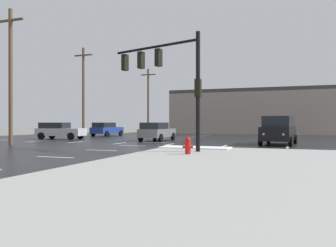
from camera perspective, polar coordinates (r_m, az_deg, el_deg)
name	(u,v)px	position (r m, az deg, el deg)	size (l,w,h in m)	color
ground_plane	(144,144)	(24.74, -4.16, -3.54)	(120.00, 120.00, 0.00)	slate
road_asphalt	(144,144)	(24.73, -4.16, -3.52)	(44.00, 44.00, 0.02)	black
snow_strip_curbside	(195,147)	(19.28, 4.66, -4.09)	(4.00, 1.60, 0.06)	white
lane_markings	(152,145)	(23.00, -2.80, -3.77)	(36.15, 36.15, 0.01)	silver
traffic_signal_mast	(168,72)	(18.10, 0.06, 8.82)	(5.54, 1.85, 6.05)	black
fire_hydrant	(188,146)	(15.47, 3.41, -3.78)	(0.48, 0.26, 0.79)	red
strip_building_background	(258,112)	(50.26, 15.06, 1.94)	(24.50, 8.00, 6.31)	gray
sedan_grey	(157,131)	(28.89, -1.95, -1.31)	(2.07, 4.56, 1.58)	slate
sedan_silver	(59,130)	(33.51, -18.06, -1.12)	(4.68, 2.44, 1.58)	#B7BABF
sedan_blue	(106,129)	(39.63, -10.47, -0.91)	(2.20, 4.61, 1.58)	navy
suv_black	(279,130)	(25.15, 18.37, -1.00)	(2.59, 4.99, 2.03)	black
utility_pole_mid	(11,74)	(26.18, -25.29, 7.65)	(2.20, 0.28, 9.60)	brown
utility_pole_far	(83,91)	(37.49, -14.25, 5.48)	(2.20, 0.28, 9.71)	brown
utility_pole_distant	(148,100)	(46.51, -3.40, 4.04)	(2.20, 0.28, 9.05)	brown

